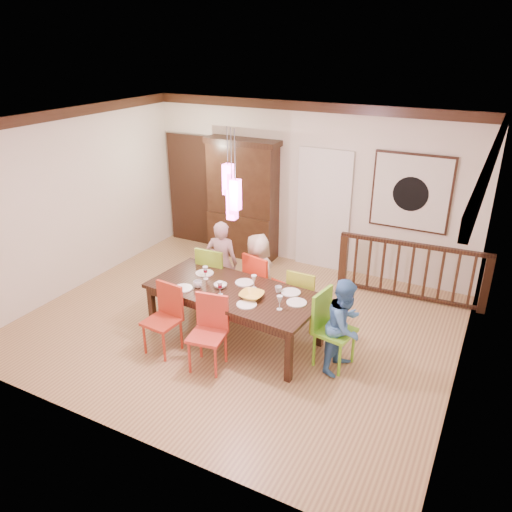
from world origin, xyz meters
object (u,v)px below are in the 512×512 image
at_px(chair_end_right, 335,326).
at_px(person_far_left, 222,263).
at_px(chair_far_left, 216,271).
at_px(balustrade, 411,270).
at_px(person_end_right, 345,326).
at_px(dining_table, 234,295).
at_px(china_hutch, 243,199).
at_px(person_far_mid, 258,274).

height_order(chair_end_right, person_far_left, person_far_left).
relative_size(chair_far_left, person_far_left, 0.74).
relative_size(balustrade, person_end_right, 1.87).
xyz_separation_m(chair_far_left, person_end_right, (2.27, -0.68, 0.05)).
xyz_separation_m(dining_table, chair_far_left, (-0.72, 0.70, -0.10)).
height_order(china_hutch, person_far_mid, china_hutch).
bearing_deg(dining_table, chair_end_right, 6.25).
bearing_deg(person_end_right, chair_far_left, 83.73).
relative_size(chair_end_right, balustrade, 0.43).
distance_m(balustrade, person_end_right, 2.30).
distance_m(balustrade, person_far_left, 2.98).
bearing_deg(person_end_right, person_far_left, 80.75).
height_order(china_hutch, person_end_right, china_hutch).
xyz_separation_m(chair_far_left, china_hutch, (-0.59, 1.94, 0.54)).
xyz_separation_m(chair_far_left, person_far_mid, (0.66, 0.13, 0.05)).
distance_m(chair_far_left, person_end_right, 2.37).
height_order(person_far_mid, person_end_right, person_far_mid).
relative_size(chair_far_left, china_hutch, 0.45).
distance_m(dining_table, person_far_left, 1.06).
height_order(dining_table, person_far_mid, person_far_mid).
height_order(china_hutch, balustrade, china_hutch).
height_order(china_hutch, person_far_left, china_hutch).
bearing_deg(person_far_mid, dining_table, 114.18).
bearing_deg(person_far_left, chair_far_left, 58.70).
bearing_deg(person_far_left, person_far_mid, 166.65).
bearing_deg(china_hutch, chair_far_left, -73.02).
distance_m(chair_end_right, china_hutch, 3.80).
relative_size(china_hutch, person_end_right, 1.79).
xyz_separation_m(chair_end_right, balustrade, (0.48, 2.24, -0.07)).
bearing_deg(person_far_left, dining_table, 115.63).
height_order(balustrade, person_far_left, person_far_left).
bearing_deg(dining_table, person_far_mid, 98.46).
xyz_separation_m(chair_end_right, china_hutch, (-2.73, 2.59, 0.55)).
bearing_deg(china_hutch, person_far_left, -70.96).
bearing_deg(person_far_left, china_hutch, -85.18).
height_order(chair_end_right, china_hutch, china_hutch).
bearing_deg(chair_far_left, person_end_right, 160.42).
bearing_deg(person_far_mid, chair_far_left, 30.98).
distance_m(balustrade, person_far_mid, 2.46).
bearing_deg(chair_end_right, person_far_mid, 71.86).
distance_m(dining_table, chair_end_right, 1.43).
xyz_separation_m(chair_far_left, person_far_left, (0.04, 0.12, 0.10)).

